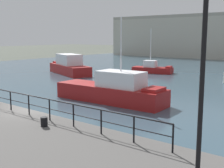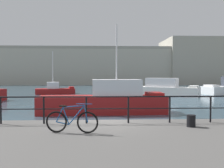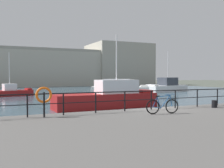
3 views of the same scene
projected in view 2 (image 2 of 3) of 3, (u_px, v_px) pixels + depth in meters
The scene contains 9 objects.
ground_plane at pixel (103, 140), 10.75m from camera, with size 240.00×240.00×0.00m, color #4C5147.
water_basin at pixel (102, 91), 40.90m from camera, with size 80.00×60.00×0.01m, color #385160.
harbor_building at pixel (127, 66), 70.67m from camera, with size 70.05×15.71×12.43m.
moored_harbor_tender at pixel (55, 90), 35.40m from camera, with size 5.68×3.06×5.97m.
moored_blue_motorboat at pixel (106, 100), 18.07m from camera, with size 9.10×2.66×6.34m.
moored_red_daysailer at pixel (165, 89), 32.38m from camera, with size 8.65×6.37×2.28m.
quay_railing at pixel (86, 105), 9.91m from camera, with size 20.02×0.07×1.08m.
parked_bicycle at pixel (72, 121), 8.29m from camera, with size 1.76×0.31×0.98m.
mooring_bollard at pixel (191, 121), 9.27m from camera, with size 0.32×0.32×0.44m, color black.
Camera 2 is at (-0.05, -10.65, 2.82)m, focal length 40.36 mm.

